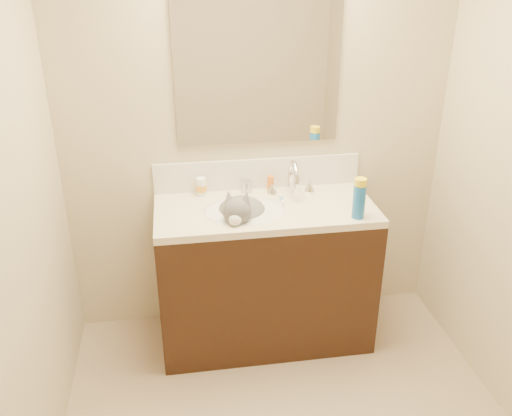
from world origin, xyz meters
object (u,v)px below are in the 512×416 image
object	(u,v)px
vanity_cabinet	(265,277)
amber_bottle	(271,184)
pill_bottle	(201,187)
basin	(244,222)
faucet	(293,181)
silver_jar	(247,187)
cat	(241,216)
spray_can	(359,202)

from	to	relation	value
vanity_cabinet	amber_bottle	distance (m)	0.54
vanity_cabinet	amber_bottle	world-z (taller)	amber_bottle
pill_bottle	amber_bottle	bearing A→B (deg)	-0.29
vanity_cabinet	amber_bottle	bearing A→B (deg)	72.50
basin	pill_bottle	world-z (taller)	pill_bottle
faucet	pill_bottle	world-z (taller)	faucet
faucet	amber_bottle	distance (m)	0.14
silver_jar	faucet	bearing A→B (deg)	-16.54
cat	pill_bottle	bearing A→B (deg)	146.47
pill_bottle	cat	bearing A→B (deg)	-50.38
vanity_cabinet	cat	distance (m)	0.44
amber_bottle	faucet	bearing A→B (deg)	-30.91
amber_bottle	spray_can	distance (m)	0.56
basin	spray_can	size ratio (longest dim) A/B	2.53
pill_bottle	amber_bottle	distance (m)	0.40
basin	silver_jar	world-z (taller)	silver_jar
basin	cat	world-z (taller)	cat
pill_bottle	spray_can	xyz separation A→B (m)	(0.79, -0.41, 0.04)
vanity_cabinet	basin	size ratio (longest dim) A/B	2.67
vanity_cabinet	pill_bottle	bearing A→B (deg)	147.99
spray_can	amber_bottle	bearing A→B (deg)	133.64
cat	basin	bearing A→B (deg)	12.74
vanity_cabinet	basin	bearing A→B (deg)	-165.96
vanity_cabinet	silver_jar	distance (m)	0.53
faucet	spray_can	world-z (taller)	faucet
faucet	silver_jar	distance (m)	0.27
cat	spray_can	xyz separation A→B (m)	(0.59, -0.17, 0.12)
amber_bottle	spray_can	size ratio (longest dim) A/B	0.52
silver_jar	spray_can	xyz separation A→B (m)	(0.53, -0.41, 0.06)
pill_bottle	silver_jar	distance (m)	0.26
amber_bottle	spray_can	xyz separation A→B (m)	(0.39, -0.41, 0.04)
faucet	cat	xyz separation A→B (m)	(-0.32, -0.17, -0.12)
silver_jar	spray_can	distance (m)	0.67
pill_bottle	spray_can	world-z (taller)	spray_can
vanity_cabinet	faucet	distance (m)	0.58
silver_jar	basin	bearing A→B (deg)	-101.31
silver_jar	vanity_cabinet	bearing A→B (deg)	-71.32
faucet	pill_bottle	distance (m)	0.52
vanity_cabinet	spray_can	size ratio (longest dim) A/B	6.75
faucet	pill_bottle	size ratio (longest dim) A/B	2.68
cat	pill_bottle	size ratio (longest dim) A/B	4.10
basin	pill_bottle	size ratio (longest dim) A/B	4.30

